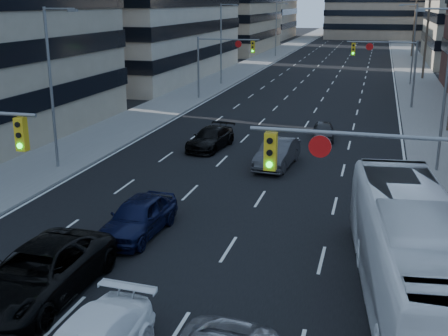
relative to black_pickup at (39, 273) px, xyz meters
name	(u,v)px	position (x,y,z in m)	size (l,w,h in m)	color
road_surface	(350,42)	(3.18, 123.11, -0.85)	(18.00, 300.00, 0.02)	black
sidewalk_left	(301,41)	(-8.32, 123.11, -0.78)	(5.00, 300.00, 0.15)	slate
sidewalk_right	(401,43)	(14.68, 123.11, -0.78)	(5.00, 300.00, 0.15)	slate
office_left_far	(216,8)	(-20.82, 93.11, 7.14)	(20.00, 30.00, 16.00)	gray
signal_near_right	(389,188)	(10.64, 1.10, 3.47)	(6.59, 0.33, 6.00)	slate
signal_far_left	(221,55)	(-4.50, 38.10, 3.45)	(6.09, 0.33, 6.00)	slate
signal_far_right	(388,60)	(10.87, 38.10, 3.45)	(6.09, 0.33, 6.00)	slate
utility_pole_midblock	(427,31)	(15.38, 59.11, 4.92)	(2.20, 0.28, 11.00)	#4C3D2D
utility_pole_distant	(414,22)	(15.38, 89.11, 4.92)	(2.20, 0.28, 11.00)	#4C3D2D
streetlight_left_near	(53,81)	(-7.15, 13.11, 4.20)	(2.03, 0.22, 9.00)	slate
streetlight_left_mid	(222,40)	(-7.15, 48.11, 4.20)	(2.03, 0.22, 9.00)	slate
streetlight_left_far	(277,27)	(-7.15, 83.11, 4.20)	(2.03, 0.22, 9.00)	slate
streetlight_right_near	(443,83)	(13.52, 18.11, 4.20)	(2.03, 0.22, 9.00)	slate
streetlight_right_far	(413,40)	(13.52, 53.11, 4.20)	(2.03, 0.22, 9.00)	slate
black_pickup	(39,273)	(0.00, 0.00, 0.00)	(2.84, 6.16, 1.71)	black
transit_bus	(413,254)	(11.58, 2.77, 0.85)	(2.86, 12.23, 3.41)	white
sedan_blue	(138,217)	(1.04, 5.53, -0.06)	(1.89, 4.69, 1.60)	black
sedan_grey_center	(277,153)	(4.78, 16.89, -0.06)	(1.68, 4.83, 1.59)	#39393C
sedan_black_far	(211,138)	(-0.14, 19.85, -0.16)	(1.94, 4.77, 1.38)	black
sedan_grey_right	(323,131)	(6.71, 24.39, -0.25)	(1.44, 3.58, 1.22)	#2D2D2F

